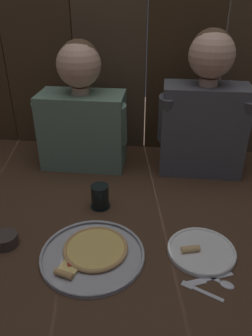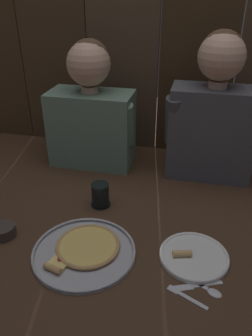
{
  "view_description": "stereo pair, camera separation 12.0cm",
  "coord_description": "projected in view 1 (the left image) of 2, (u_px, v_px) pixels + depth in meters",
  "views": [
    {
      "loc": [
        0.1,
        -1.01,
        0.81
      ],
      "look_at": [
        -0.03,
        0.1,
        0.18
      ],
      "focal_mm": 35.5,
      "sensor_mm": 36.0,
      "label": 1
    },
    {
      "loc": [
        0.21,
        -0.99,
        0.81
      ],
      "look_at": [
        -0.03,
        0.1,
        0.18
      ],
      "focal_mm": 35.5,
      "sensor_mm": 36.0,
      "label": 2
    }
  ],
  "objects": [
    {
      "name": "table_spoon",
      "position": [
        220.0,
        281.0,
        1.02
      ],
      "size": [
        0.13,
        0.08,
        0.01
      ],
      "color": "silver",
      "rests_on": "ground"
    },
    {
      "name": "table_knife",
      "position": [
        210.0,
        279.0,
        1.03
      ],
      "size": [
        0.15,
        0.07,
        0.01
      ],
      "color": "silver",
      "rests_on": "ground"
    },
    {
      "name": "table_fork",
      "position": [
        200.0,
        290.0,
        0.99
      ],
      "size": [
        0.12,
        0.07,
        0.01
      ],
      "color": "silver",
      "rests_on": "ground"
    },
    {
      "name": "pizza_tray",
      "position": [
        93.0,
        252.0,
        1.12
      ],
      "size": [
        0.35,
        0.35,
        0.03
      ],
      "color": "#B2B2B7",
      "rests_on": "ground"
    },
    {
      "name": "wooden_backdrop_wall",
      "position": [
        147.0,
        38.0,
        1.59
      ],
      "size": [
        2.19,
        0.03,
        1.15
      ],
      "color": "#3F2D1B",
      "rests_on": "ground"
    },
    {
      "name": "diner_left",
      "position": [
        82.0,
        111.0,
        1.56
      ],
      "size": [
        0.43,
        0.21,
        0.6
      ],
      "color": "slate",
      "rests_on": "ground"
    },
    {
      "name": "dipping_bowl",
      "position": [
        5.0,
        239.0,
        1.16
      ],
      "size": [
        0.09,
        0.09,
        0.04
      ],
      "color": "#3D332D",
      "rests_on": "ground"
    },
    {
      "name": "dinner_plate",
      "position": [
        201.0,
        251.0,
        1.13
      ],
      "size": [
        0.23,
        0.23,
        0.03
      ],
      "color": "white",
      "rests_on": "ground"
    },
    {
      "name": "drinking_glass",
      "position": [
        100.0,
        196.0,
        1.34
      ],
      "size": [
        0.08,
        0.08,
        0.1
      ],
      "color": "black",
      "rests_on": "ground"
    },
    {
      "name": "diner_right",
      "position": [
        205.0,
        109.0,
        1.48
      ],
      "size": [
        0.41,
        0.21,
        0.65
      ],
      "color": "#4C4C51",
      "rests_on": "ground"
    },
    {
      "name": "ground_plane",
      "position": [
        132.0,
        222.0,
        1.28
      ],
      "size": [
        3.2,
        3.2,
        0.0
      ],
      "primitive_type": "plane",
      "color": "#422B1C"
    }
  ]
}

